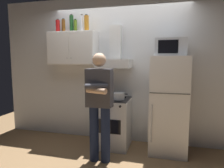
{
  "coord_description": "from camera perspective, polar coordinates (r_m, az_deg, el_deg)",
  "views": [
    {
      "loc": [
        0.83,
        -3.17,
        1.55
      ],
      "look_at": [
        0.0,
        0.0,
        1.15
      ],
      "focal_mm": 32.68,
      "sensor_mm": 36.0,
      "label": 1
    }
  ],
  "objects": [
    {
      "name": "bottle_soda_red",
      "position": [
        4.13,
        -14.9,
        15.33
      ],
      "size": [
        0.08,
        0.08,
        0.25
      ],
      "color": "red",
      "rests_on": "upper_cabinet"
    },
    {
      "name": "refrigerator",
      "position": [
        3.5,
        15.54,
        -5.67
      ],
      "size": [
        0.6,
        0.62,
        1.6
      ],
      "color": "white",
      "rests_on": "ground_plane"
    },
    {
      "name": "stove_oven",
      "position": [
        3.7,
        0.23,
        -10.6
      ],
      "size": [
        0.6,
        0.62,
        0.87
      ],
      "color": "silver",
      "rests_on": "ground_plane"
    },
    {
      "name": "cooking_pot",
      "position": [
        3.44,
        1.84,
        -3.41
      ],
      "size": [
        0.31,
        0.21,
        0.11
      ],
      "color": "#B7BABF",
      "rests_on": "stove_oven"
    },
    {
      "name": "ground_plane",
      "position": [
        3.63,
        0.0,
        -18.35
      ],
      "size": [
        7.0,
        7.0,
        0.0
      ],
      "primitive_type": "plane",
      "color": "olive"
    },
    {
      "name": "bottle_vodka_clear",
      "position": [
        3.92,
        -8.42,
        16.39
      ],
      "size": [
        0.07,
        0.07,
        0.31
      ],
      "color": "silver",
      "rests_on": "upper_cabinet"
    },
    {
      "name": "bottle_olive_oil",
      "position": [
        3.98,
        -10.19,
        15.7
      ],
      "size": [
        0.06,
        0.06,
        0.24
      ],
      "color": "#4C6B19",
      "rests_on": "upper_cabinet"
    },
    {
      "name": "bottle_wine_green",
      "position": [
        4.03,
        -11.25,
        16.19
      ],
      "size": [
        0.07,
        0.07,
        0.33
      ],
      "color": "#19471E",
      "rests_on": "upper_cabinet"
    },
    {
      "name": "bottle_liquor_amber",
      "position": [
        3.84,
        -7.12,
        16.5
      ],
      "size": [
        0.08,
        0.08,
        0.29
      ],
      "color": "#B7721E",
      "rests_on": "upper_cabinet"
    },
    {
      "name": "microwave",
      "position": [
        3.45,
        16.04,
        9.85
      ],
      "size": [
        0.48,
        0.37,
        0.28
      ],
      "color": "#B7BABF",
      "rests_on": "refrigerator"
    },
    {
      "name": "range_hood",
      "position": [
        3.66,
        0.74,
        7.69
      ],
      "size": [
        0.6,
        0.44,
        0.75
      ],
      "color": "white"
    },
    {
      "name": "upper_cabinet",
      "position": [
        3.93,
        -10.82,
        9.74
      ],
      "size": [
        0.9,
        0.37,
        0.6
      ],
      "color": "white"
    },
    {
      "name": "bottle_beer_brown",
      "position": [
        4.03,
        -13.4,
        15.58
      ],
      "size": [
        0.07,
        0.07,
        0.25
      ],
      "color": "brown",
      "rests_on": "upper_cabinet"
    },
    {
      "name": "person_standing",
      "position": [
        3.04,
        -3.55,
        -5.4
      ],
      "size": [
        0.38,
        0.33,
        1.64
      ],
      "color": "#192342",
      "rests_on": "ground_plane"
    },
    {
      "name": "back_wall_tiled",
      "position": [
        3.87,
        2.26,
        3.98
      ],
      "size": [
        4.8,
        0.1,
        2.7
      ],
      "primitive_type": "cube",
      "color": "white",
      "rests_on": "ground_plane"
    }
  ]
}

